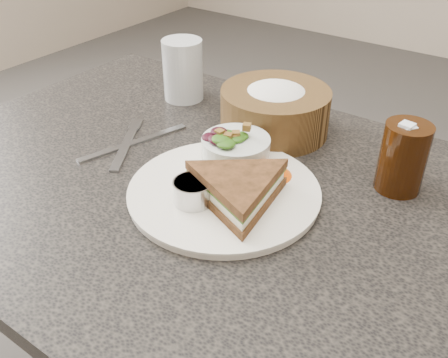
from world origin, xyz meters
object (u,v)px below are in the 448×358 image
dining_table (207,337)px  dinner_plate (224,192)px  cola_glass (404,154)px  sandwich (238,190)px  dressing_ramekin (193,192)px  salad_bowl (236,147)px  bread_basket (275,104)px  water_glass (183,70)px

dining_table → dinner_plate: bearing=-16.9°
dining_table → cola_glass: (0.25, 0.16, 0.43)m
sandwich → cola_glass: bearing=70.9°
dining_table → dressing_ramekin: bearing=-62.6°
dinner_plate → sandwich: 0.05m
salad_bowl → dressing_ramekin: size_ratio=1.88×
dinner_plate → salad_bowl: 0.08m
dining_table → sandwich: size_ratio=5.78×
sandwich → bread_basket: (-0.08, 0.23, 0.02)m
salad_bowl → bread_basket: bearing=96.7°
bread_basket → salad_bowl: bearing=-83.3°
cola_glass → salad_bowl: bearing=-155.9°
dinner_plate → salad_bowl: salad_bowl is taller
cola_glass → sandwich: bearing=-131.3°
salad_bowl → cola_glass: size_ratio=0.91×
bread_basket → sandwich: bearing=-71.0°
dressing_ramekin → bread_basket: bread_basket is taller
dinner_plate → salad_bowl: (-0.03, 0.07, 0.04)m
bread_basket → dining_table: bearing=-92.1°
water_glass → salad_bowl: bearing=-34.4°
dinner_plate → dressing_ramekin: (-0.02, -0.05, 0.02)m
dinner_plate → cola_glass: (0.20, 0.17, 0.05)m
cola_glass → water_glass: (-0.47, 0.06, 0.00)m
salad_bowl → cola_glass: cola_glass is taller
dinner_plate → dressing_ramekin: bearing=-108.7°
dining_table → water_glass: bearing=134.9°
dressing_ramekin → bread_basket: bearing=95.8°
sandwich → water_glass: size_ratio=1.42×
salad_bowl → cola_glass: bearing=24.1°
dressing_ramekin → dining_table: bearing=117.4°
dining_table → cola_glass: 0.53m
cola_glass → water_glass: size_ratio=0.98×
dining_table → water_glass: (-0.22, 0.22, 0.44)m
sandwich → dressing_ramekin: (-0.05, -0.03, -0.01)m
sandwich → dressing_ramekin: bearing=-125.6°
dressing_ramekin → cola_glass: cola_glass is taller
dining_table → bread_basket: 0.48m
sandwich → bread_basket: bearing=131.3°
bread_basket → cola_glass: 0.25m
water_glass → bread_basket: bearing=-4.5°
dinner_plate → bread_basket: size_ratio=1.45×
salad_bowl → dressing_ramekin: salad_bowl is taller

